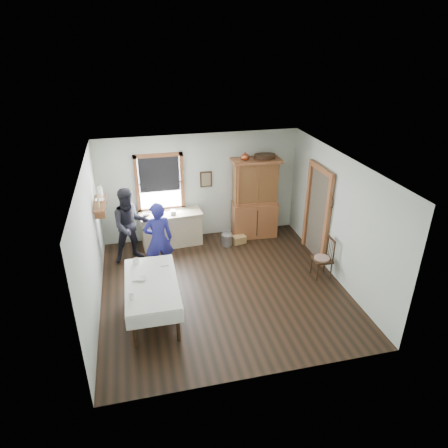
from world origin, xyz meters
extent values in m
cube|color=black|center=(0.00, 0.00, 0.01)|extent=(5.00, 5.00, 0.01)
cube|color=silver|center=(0.00, 0.00, 2.70)|extent=(5.00, 5.00, 0.01)
cube|color=beige|center=(0.00, 2.50, 1.35)|extent=(5.00, 0.01, 2.70)
cube|color=beige|center=(0.00, -2.50, 1.35)|extent=(5.00, 0.01, 2.70)
cube|color=beige|center=(-2.50, 0.00, 1.35)|extent=(0.01, 5.00, 2.70)
cube|color=beige|center=(2.50, 0.00, 1.35)|extent=(0.01, 5.00, 2.70)
cube|color=white|center=(-1.00, 2.48, 1.55)|extent=(1.00, 0.02, 1.30)
cube|color=brown|center=(-1.00, 2.46, 2.25)|extent=(1.18, 0.06, 0.09)
cube|color=brown|center=(-1.00, 2.46, 0.85)|extent=(1.18, 0.06, 0.09)
cube|color=brown|center=(-1.54, 2.46, 1.55)|extent=(0.09, 0.06, 1.48)
cube|color=brown|center=(-0.46, 2.46, 1.55)|extent=(0.09, 0.06, 1.48)
cube|color=black|center=(-1.00, 2.44, 1.77)|extent=(0.98, 0.03, 0.86)
cube|color=#4A4235|center=(2.47, 0.85, 1.05)|extent=(0.03, 0.90, 2.10)
cube|color=brown|center=(2.44, 0.34, 1.05)|extent=(0.08, 0.12, 2.10)
cube|color=brown|center=(2.44, 1.36, 1.05)|extent=(0.08, 0.12, 2.10)
cube|color=brown|center=(2.44, 0.85, 2.16)|extent=(0.08, 1.14, 0.12)
cube|color=brown|center=(-2.37, 1.50, 1.55)|extent=(0.24, 1.00, 0.04)
cube|color=brown|center=(-2.37, 1.10, 1.45)|extent=(0.22, 0.03, 0.18)
cube|color=brown|center=(-2.37, 1.90, 1.45)|extent=(0.22, 0.03, 0.18)
cube|color=#C5B389|center=(-2.37, 1.20, 1.68)|extent=(0.03, 0.22, 0.24)
cylinder|color=white|center=(-2.37, 1.85, 1.68)|extent=(0.12, 0.12, 0.22)
cube|color=#321F11|center=(0.15, 2.46, 1.55)|extent=(0.30, 0.04, 0.40)
torus|color=black|center=(2.45, 0.30, 1.72)|extent=(0.01, 0.27, 0.27)
cube|color=#C5B389|center=(-0.81, 2.13, 0.43)|extent=(1.55, 0.68, 0.86)
cube|color=brown|center=(1.35, 2.14, 1.04)|extent=(1.25, 0.65, 2.08)
cube|color=silver|center=(-1.48, -0.57, 0.37)|extent=(1.00, 1.88, 0.75)
cube|color=#321F11|center=(2.21, -0.07, 0.46)|extent=(0.45, 0.45, 0.93)
cube|color=#A5A8AE|center=(0.52, 1.78, 0.15)|extent=(0.30, 0.30, 0.29)
cube|color=#AC834D|center=(0.85, 1.81, 0.10)|extent=(0.37, 0.30, 0.19)
imported|color=navy|center=(-1.22, 0.81, 0.80)|extent=(0.62, 0.44, 1.60)
imported|color=black|center=(-1.79, 1.63, 0.82)|extent=(0.92, 0.78, 1.65)
imported|color=white|center=(-1.73, 0.14, 0.80)|extent=(0.18, 0.18, 0.11)
imported|color=white|center=(-1.85, -1.03, 0.80)|extent=(0.12, 0.12, 0.10)
imported|color=white|center=(-1.65, -0.47, 0.77)|extent=(0.25, 0.25, 0.05)
imported|color=#73664C|center=(-1.23, 2.21, 0.87)|extent=(0.25, 0.25, 0.02)
imported|color=white|center=(-1.39, 2.17, 0.89)|extent=(0.20, 0.20, 0.06)
imported|color=white|center=(-2.37, 1.55, 1.60)|extent=(0.22, 0.22, 0.05)
camera|label=1|loc=(-1.59, -6.84, 4.92)|focal=32.00mm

